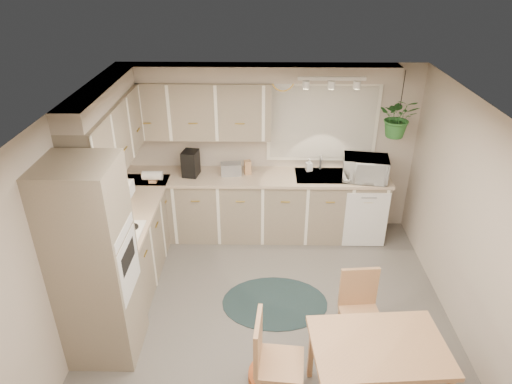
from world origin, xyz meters
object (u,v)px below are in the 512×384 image
microwave (365,166)px  braided_rug (275,303)px  dining_table (374,374)px  chair_left (280,362)px  pet_bed (274,377)px  chair_back (362,315)px

microwave → braided_rug: bearing=-122.3°
dining_table → chair_left: bearing=178.1°
pet_bed → microwave: microwave is taller
chair_left → microwave: microwave is taller
chair_left → chair_back: size_ratio=1.06×
pet_bed → braided_rug: bearing=88.5°
chair_left → pet_bed: size_ratio=1.85×
chair_back → microwave: microwave is taller
microwave → chair_back: bearing=-91.4°
dining_table → pet_bed: (-0.87, 0.20, -0.30)m
chair_left → pet_bed: 0.44m
pet_bed → microwave: (1.23, 2.49, 1.08)m
dining_table → chair_back: size_ratio=1.30×
chair_left → pet_bed: bearing=-161.9°
dining_table → braided_rug: size_ratio=0.92×
chair_left → braided_rug: size_ratio=0.75×
chair_left → pet_bed: chair_left is taller
dining_table → chair_back: chair_back is taller
chair_left → chair_back: bearing=131.7°
pet_bed → microwave: size_ratio=0.86×
chair_back → microwave: (0.36, 2.05, 0.70)m
chair_back → braided_rug: (-0.84, 0.66, -0.43)m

